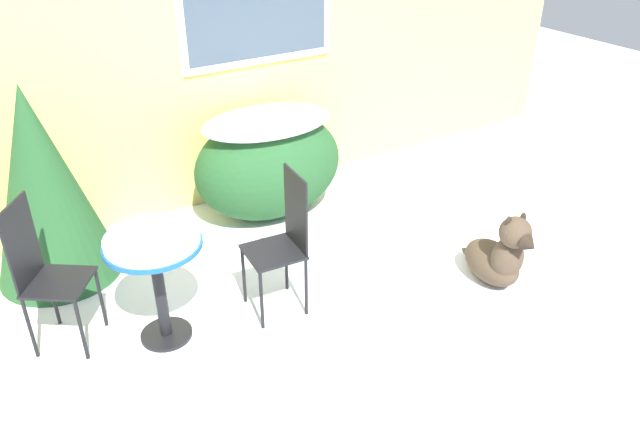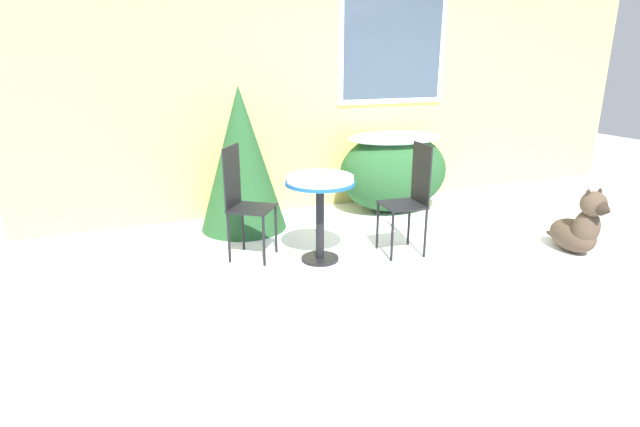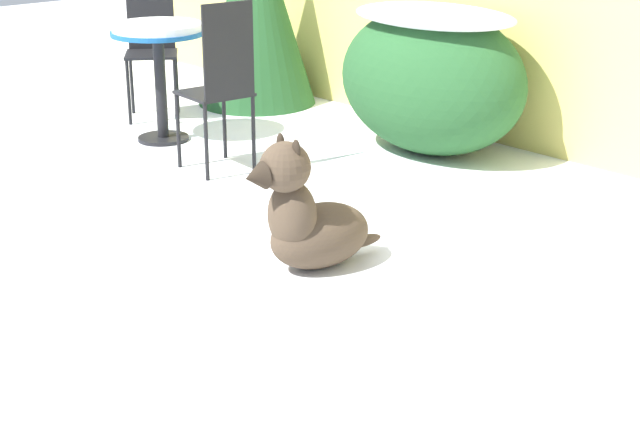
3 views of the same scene
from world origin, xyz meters
TOP-DOWN VIEW (x-y plane):
  - ground_plane at (0.00, 0.00)m, footprint 16.00×16.00m
  - shrub_left at (0.15, 1.68)m, footprint 1.34×0.91m
  - evergreen_bush at (-1.67, 1.71)m, footprint 0.91×0.91m
  - patio_table at (-1.25, 0.55)m, footprint 0.61×0.61m
  - patio_chair_near_table at (-1.85, 0.89)m, footprint 0.51×0.51m
  - patio_chair_far_side at (-0.40, 0.43)m, footprint 0.40×0.40m
  - dog at (1.07, -0.18)m, footprint 0.38×0.75m

SIDE VIEW (x-z plane):
  - ground_plane at x=0.00m, z-range 0.00..0.00m
  - dog at x=1.07m, z-range -0.09..0.57m
  - shrub_left at x=0.15m, z-range 0.03..0.97m
  - patio_chair_near_table at x=-1.85m, z-range 0.04..1.07m
  - patio_chair_far_side at x=-0.40m, z-range 0.04..1.07m
  - patio_table at x=-1.25m, z-range 0.25..1.03m
  - evergreen_bush at x=-1.67m, z-range 0.00..1.51m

